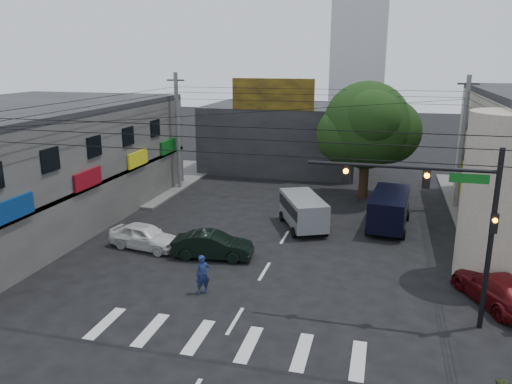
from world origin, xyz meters
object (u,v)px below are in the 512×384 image
at_px(street_tree, 367,126).
at_px(traffic_gantry, 447,207).
at_px(utility_pole_far_left, 178,132).
at_px(traffic_officer, 203,275).
at_px(navy_van, 389,210).
at_px(dark_sedan, 213,245).
at_px(silver_minivan, 303,212).
at_px(utility_pole_far_right, 462,143).
at_px(white_compact, 145,236).
at_px(maroon_sedan, 498,289).

bearing_deg(street_tree, traffic_gantry, -78.01).
height_order(utility_pole_far_left, traffic_officer, utility_pole_far_left).
xyz_separation_m(traffic_gantry, traffic_officer, (-9.94, 0.01, -3.93)).
bearing_deg(navy_van, utility_pole_far_left, 76.39).
height_order(dark_sedan, silver_minivan, silver_minivan).
bearing_deg(navy_van, utility_pole_far_right, -34.43).
height_order(white_compact, maroon_sedan, maroon_sedan).
xyz_separation_m(white_compact, navy_van, (13.10, 7.08, 0.39)).
relative_size(utility_pole_far_left, utility_pole_far_right, 1.00).
bearing_deg(street_tree, maroon_sedan, -67.57).
distance_m(utility_pole_far_left, navy_van, 17.68).
distance_m(street_tree, traffic_gantry, 18.42).
relative_size(utility_pole_far_left, white_compact, 2.11).
relative_size(silver_minivan, traffic_officer, 2.81).
xyz_separation_m(white_compact, silver_minivan, (7.94, 5.61, 0.30)).
relative_size(traffic_gantry, maroon_sedan, 1.36).
bearing_deg(dark_sedan, traffic_gantry, -116.23).
bearing_deg(traffic_gantry, navy_van, 99.48).
bearing_deg(maroon_sedan, utility_pole_far_right, -114.67).
distance_m(utility_pole_far_left, utility_pole_far_right, 21.00).
relative_size(dark_sedan, white_compact, 1.01).
bearing_deg(silver_minivan, street_tree, -46.85).
height_order(dark_sedan, white_compact, white_compact).
bearing_deg(traffic_gantry, maroon_sedan, 40.19).
xyz_separation_m(maroon_sedan, traffic_officer, (-12.62, -2.25, 0.19)).
distance_m(dark_sedan, navy_van, 11.67).
bearing_deg(white_compact, navy_van, -51.97).
bearing_deg(utility_pole_far_right, silver_minivan, -144.20).
bearing_deg(street_tree, navy_van, -73.74).
bearing_deg(silver_minivan, white_compact, 100.41).
distance_m(dark_sedan, silver_minivan, 7.10).
relative_size(utility_pole_far_right, traffic_officer, 5.10).
xyz_separation_m(traffic_gantry, navy_van, (-1.91, 11.45, -3.73)).
relative_size(utility_pole_far_left, dark_sedan, 2.09).
bearing_deg(utility_pole_far_right, dark_sedan, -136.28).
bearing_deg(traffic_officer, utility_pole_far_left, 81.65).
distance_m(traffic_gantry, utility_pole_far_right, 17.21).
bearing_deg(silver_minivan, navy_van, -98.94).
height_order(navy_van, traffic_officer, navy_van).
relative_size(maroon_sedan, traffic_officer, 2.93).
relative_size(street_tree, white_compact, 1.99).
relative_size(traffic_gantry, navy_van, 1.27).
bearing_deg(traffic_officer, dark_sedan, 68.94).
bearing_deg(utility_pole_far_right, white_compact, -144.45).
height_order(traffic_gantry, utility_pole_far_left, utility_pole_far_left).
bearing_deg(utility_pole_far_right, utility_pole_far_left, 180.00).
xyz_separation_m(utility_pole_far_left, white_compact, (3.31, -12.64, -3.89)).
bearing_deg(maroon_sedan, utility_pole_far_left, -59.75).
relative_size(navy_van, traffic_officer, 3.14).
bearing_deg(silver_minivan, utility_pole_far_left, 33.18).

